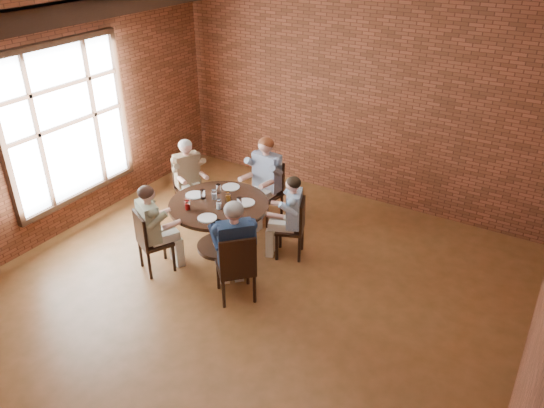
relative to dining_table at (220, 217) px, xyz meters
The scene contains 29 objects.
floor 1.40m from the dining_table, 45.86° to the right, with size 7.00×7.00×0.00m, color brown.
ceiling 3.15m from the dining_table, 45.86° to the right, with size 7.00×7.00×0.00m, color silver.
wall_back 2.97m from the dining_table, 70.72° to the left, with size 7.00×7.00×0.00m, color brown.
wall_left 2.78m from the dining_table, 158.46° to the right, with size 7.00×7.00×0.00m, color brown.
ceiling_beam 3.28m from the dining_table, 149.11° to the right, with size 0.22×6.90×0.26m, color black.
window 2.59m from the dining_table, 166.97° to the right, with size 0.10×2.16×2.36m.
dining_table is the anchor object (origin of this frame).
chair_a 1.09m from the dining_table, 21.66° to the left, with size 0.49×0.49×0.88m.
diner_a 1.02m from the dining_table, 21.66° to the left, with size 0.47×0.58×1.24m, color #457FB5, non-canonical shape.
chair_b 1.14m from the dining_table, 84.50° to the left, with size 0.49×0.49×0.96m.
diner_b 1.06m from the dining_table, 84.50° to the left, with size 0.56×0.68×1.38m, color gray, non-canonical shape.
chair_c 1.22m from the dining_table, 151.10° to the left, with size 0.55×0.55×0.91m.
diner_c 1.15m from the dining_table, 151.10° to the left, with size 0.50×0.61×1.28m, color brown, non-canonical shape.
chair_d 1.05m from the dining_table, 116.59° to the right, with size 0.54×0.54×0.91m.
diner_d 0.98m from the dining_table, 116.59° to the right, with size 0.50×0.61×1.28m, color #9D937C, non-canonical shape.
chair_e 1.23m from the dining_table, 43.72° to the right, with size 0.64×0.64×0.97m.
diner_e 1.15m from the dining_table, 43.72° to the right, with size 0.56×0.69×1.38m, color #182845, non-canonical shape.
plate_a 0.44m from the dining_table, 31.41° to the left, with size 0.26×0.26×0.01m, color white.
plate_b 0.55m from the dining_table, 105.58° to the left, with size 0.26×0.26×0.01m, color white.
plate_c 0.49m from the dining_table, behind, with size 0.26×0.26×0.01m, color white.
plate_d 0.50m from the dining_table, 73.80° to the right, with size 0.26×0.26×0.01m, color white.
glass_a 0.43m from the dining_table, 11.62° to the left, with size 0.07×0.07×0.14m, color white.
glass_b 0.33m from the dining_table, 58.80° to the left, with size 0.07×0.07×0.14m, color white.
glass_c 0.42m from the dining_table, 126.57° to the left, with size 0.07×0.07×0.14m, color white.
glass_d 0.33m from the dining_table, 150.46° to the left, with size 0.07×0.07×0.14m, color white.
glass_e 0.40m from the dining_table, behind, with size 0.07×0.07×0.14m, color white.
glass_f 0.54m from the dining_table, 124.35° to the right, with size 0.07×0.07×0.14m, color white.
glass_g 0.33m from the dining_table, 52.42° to the right, with size 0.07×0.07×0.14m, color white.
smartphone 0.59m from the dining_table, 56.22° to the right, with size 0.08×0.15×0.01m, color black.
Camera 1 is at (3.14, -4.24, 4.33)m, focal length 35.00 mm.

